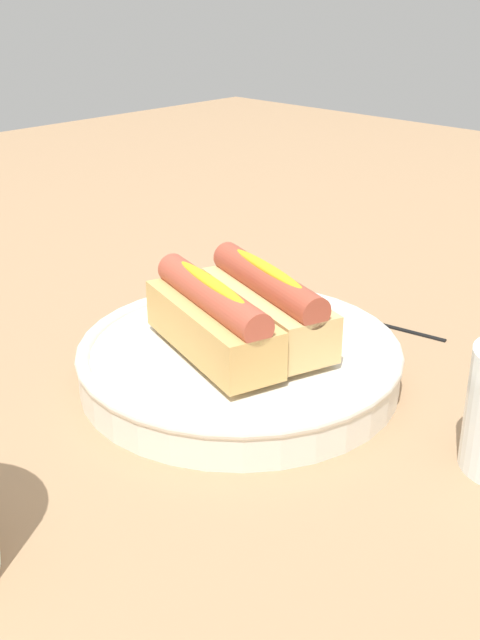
{
  "coord_description": "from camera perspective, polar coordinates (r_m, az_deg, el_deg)",
  "views": [
    {
      "loc": [
        -0.37,
        0.42,
        0.32
      ],
      "look_at": [
        0.03,
        -0.0,
        0.06
      ],
      "focal_mm": 43.2,
      "sensor_mm": 36.0,
      "label": 1
    }
  ],
  "objects": [
    {
      "name": "ground_plane",
      "position": [
        0.65,
        1.87,
        -5.37
      ],
      "size": [
        2.4,
        2.4,
        0.0
      ],
      "primitive_type": "plane",
      "color": "#9E7A56"
    },
    {
      "name": "serving_bowl",
      "position": [
        0.65,
        -0.0,
        -2.95
      ],
      "size": [
        0.27,
        0.27,
        0.04
      ],
      "color": "silver",
      "rests_on": "ground_plane"
    },
    {
      "name": "hotdog_front",
      "position": [
        0.65,
        2.02,
        1.18
      ],
      "size": [
        0.16,
        0.09,
        0.06
      ],
      "color": "#DBB270",
      "rests_on": "serving_bowl"
    },
    {
      "name": "hotdog_back",
      "position": [
        0.62,
        -2.11,
        0.08
      ],
      "size": [
        0.16,
        0.09,
        0.06
      ],
      "color": "tan",
      "rests_on": "serving_bowl"
    },
    {
      "name": "chopstick_near",
      "position": [
        0.79,
        7.6,
        0.52
      ],
      "size": [
        0.22,
        0.04,
        0.01
      ],
      "primitive_type": "cylinder",
      "rotation": [
        0.0,
        1.57,
        0.17
      ],
      "color": "black",
      "rests_on": "ground_plane"
    }
  ]
}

